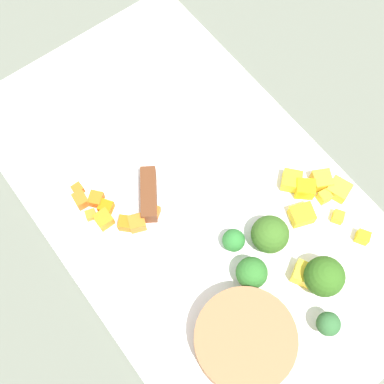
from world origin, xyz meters
The scene contains 28 objects.
ground_plane centered at (0.00, 0.00, 0.00)m, with size 4.00×4.00×0.00m, color slate.
cutting_board centered at (0.00, 0.00, 0.01)m, with size 0.54×0.32×0.01m, color white.
prep_bowl centered at (0.16, -0.06, 0.03)m, with size 0.10×0.10×0.04m, color #996942.
chef_knife centered at (-0.07, -0.01, 0.02)m, with size 0.25×0.18×0.02m.
carrot_dice_0 centered at (-0.08, -0.10, 0.02)m, with size 0.01×0.01×0.01m, color orange.
carrot_dice_1 centered at (-0.03, -0.10, 0.02)m, with size 0.02×0.02×0.02m, color orange.
carrot_dice_2 centered at (-0.05, -0.11, 0.02)m, with size 0.01×0.01×0.01m, color orange.
carrot_dice_3 centered at (-0.07, -0.10, 0.02)m, with size 0.01×0.02×0.02m, color orange.
carrot_dice_4 centered at (-0.02, -0.08, 0.02)m, with size 0.01×0.01×0.02m, color orange.
carrot_dice_5 centered at (-0.05, -0.09, 0.02)m, with size 0.01×0.01×0.01m, color orange.
carrot_dice_6 centered at (-0.01, -0.07, 0.02)m, with size 0.02×0.02×0.02m, color orange.
carrot_dice_7 centered at (-0.01, -0.05, 0.02)m, with size 0.01×0.01×0.01m, color orange.
carrot_dice_8 centered at (-0.06, -0.09, 0.02)m, with size 0.02×0.01×0.01m, color orange.
pepper_dice_0 centered at (0.10, 0.08, 0.02)m, with size 0.02×0.02×0.02m, color yellow.
pepper_dice_1 centered at (0.12, 0.11, 0.02)m, with size 0.01×0.01×0.01m, color yellow.
pepper_dice_2 centered at (0.16, 0.06, 0.02)m, with size 0.02×0.02×0.02m, color yellow.
pepper_dice_3 centered at (0.15, 0.04, 0.02)m, with size 0.02×0.02×0.02m, color yellow.
pepper_dice_4 centered at (0.10, 0.13, 0.02)m, with size 0.02×0.02×0.02m, color yellow.
pepper_dice_5 centered at (0.06, 0.10, 0.02)m, with size 0.02×0.02×0.02m, color yellow.
pepper_dice_6 centered at (0.09, 0.12, 0.02)m, with size 0.01×0.01×0.01m, color yellow.
pepper_dice_7 centered at (0.08, 0.13, 0.02)m, with size 0.02×0.02×0.02m, color yellow.
pepper_dice_8 centered at (0.15, 0.12, 0.02)m, with size 0.01×0.01×0.01m, color yellow.
pepper_dice_9 centered at (0.07, 0.10, 0.02)m, with size 0.02×0.02×0.02m, color yellow.
broccoli_floret_0 centered at (0.11, -0.01, 0.03)m, with size 0.03×0.03×0.04m.
broccoli_floret_1 centered at (0.20, 0.02, 0.03)m, with size 0.02×0.02×0.03m.
broccoli_floret_2 centered at (0.09, 0.03, 0.03)m, with size 0.04×0.04×0.04m.
broccoli_floret_3 centered at (0.16, 0.05, 0.04)m, with size 0.04×0.04×0.05m.
broccoli_floret_4 centered at (0.07, 0.00, 0.03)m, with size 0.02×0.02×0.03m.
Camera 1 is at (0.17, -0.13, 0.54)m, focal length 46.68 mm.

